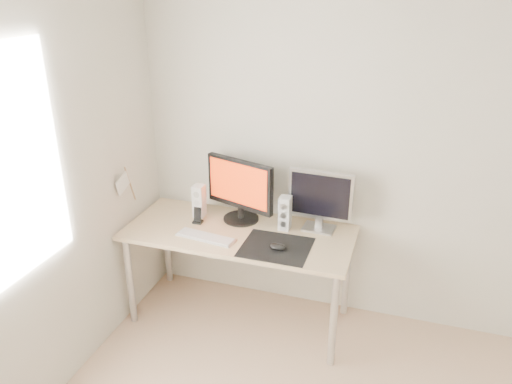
# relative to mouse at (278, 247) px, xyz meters

# --- Properties ---
(wall_back) EXTENTS (3.50, 0.00, 3.50)m
(wall_back) POSITION_rel_mouse_xyz_m (0.60, 0.54, 0.50)
(wall_back) COLOR silver
(wall_back) RESTS_ON ground
(mousepad) EXTENTS (0.45, 0.40, 0.00)m
(mousepad) POSITION_rel_mouse_xyz_m (-0.02, 0.03, -0.02)
(mousepad) COLOR black
(mousepad) RESTS_ON desk
(mouse) EXTENTS (0.11, 0.07, 0.04)m
(mouse) POSITION_rel_mouse_xyz_m (0.00, 0.00, 0.00)
(mouse) COLOR black
(mouse) RESTS_ON mousepad
(desk) EXTENTS (1.60, 0.70, 0.73)m
(desk) POSITION_rel_mouse_xyz_m (-0.33, 0.17, -0.10)
(desk) COLOR #D1B587
(desk) RESTS_ON ground
(main_monitor) EXTENTS (0.54, 0.33, 0.47)m
(main_monitor) POSITION_rel_mouse_xyz_m (-0.38, 0.34, 0.23)
(main_monitor) COLOR black
(main_monitor) RESTS_ON desk
(second_monitor) EXTENTS (0.45, 0.17, 0.43)m
(second_monitor) POSITION_rel_mouse_xyz_m (0.20, 0.37, 0.22)
(second_monitor) COLOR silver
(second_monitor) RESTS_ON desk
(speaker_left) EXTENTS (0.08, 0.09, 0.25)m
(speaker_left) POSITION_rel_mouse_xyz_m (-0.69, 0.31, 0.10)
(speaker_left) COLOR white
(speaker_left) RESTS_ON desk
(speaker_right) EXTENTS (0.08, 0.09, 0.25)m
(speaker_right) POSITION_rel_mouse_xyz_m (-0.04, 0.30, 0.10)
(speaker_right) COLOR silver
(speaker_right) RESTS_ON desk
(keyboard) EXTENTS (0.43, 0.18, 0.02)m
(keyboard) POSITION_rel_mouse_xyz_m (-0.51, 0.01, -0.02)
(keyboard) COLOR #BBBABD
(keyboard) RESTS_ON desk
(phone_dock) EXTENTS (0.07, 0.06, 0.12)m
(phone_dock) POSITION_rel_mouse_xyz_m (-0.66, 0.20, 0.01)
(phone_dock) COLOR black
(phone_dock) RESTS_ON desk
(pennant) EXTENTS (0.01, 0.23, 0.29)m
(pennant) POSITION_rel_mouse_xyz_m (-1.12, 0.03, 0.29)
(pennant) COLOR #A57F54
(pennant) RESTS_ON wall_left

